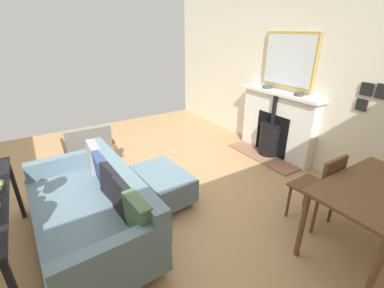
{
  "coord_description": "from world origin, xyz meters",
  "views": [
    {
      "loc": [
        0.99,
        2.8,
        1.99
      ],
      "look_at": [
        -0.52,
        0.39,
        0.73
      ],
      "focal_mm": 24.37,
      "sensor_mm": 36.0,
      "label": 1
    }
  ],
  "objects": [
    {
      "name": "wall_left",
      "position": [
        -2.54,
        0.0,
        1.39
      ],
      "size": [
        0.12,
        6.1,
        2.79
      ],
      "primitive_type": "cube",
      "color": "silver",
      "rests_on": "ground"
    },
    {
      "name": "sofa",
      "position": [
        0.69,
        0.47,
        0.33
      ],
      "size": [
        0.99,
        1.83,
        0.74
      ],
      "color": "#B2B2B7",
      "rests_on": "ground"
    },
    {
      "name": "dining_table",
      "position": [
        -1.39,
        2.06,
        0.64
      ],
      "size": [
        1.17,
        0.71,
        0.73
      ],
      "color": "brown",
      "rests_on": "ground"
    },
    {
      "name": "mantel_bowl_near",
      "position": [
        -2.36,
        -0.2,
        1.11
      ],
      "size": [
        0.15,
        0.15,
        0.04
      ],
      "color": "#334C56",
      "rests_on": "fireplace"
    },
    {
      "name": "ottoman",
      "position": [
        -0.17,
        0.27,
        0.24
      ],
      "size": [
        0.57,
        0.84,
        0.38
      ],
      "color": "#B2B2B7",
      "rests_on": "ground"
    },
    {
      "name": "mirror_over_mantel",
      "position": [
        -2.45,
        0.08,
        1.55
      ],
      "size": [
        0.04,
        0.94,
        0.81
      ],
      "color": "tan"
    },
    {
      "name": "ground_plane",
      "position": [
        0.0,
        0.0,
        -0.0
      ],
      "size": [
        5.09,
        6.1,
        0.01
      ],
      "primitive_type": "cube",
      "color": "tan"
    },
    {
      "name": "dining_chair_near_fireplace",
      "position": [
        -1.39,
        1.57,
        0.5
      ],
      "size": [
        0.41,
        0.41,
        0.84
      ],
      "color": "brown",
      "rests_on": "ground"
    },
    {
      "name": "photo_gallery_row",
      "position": [
        -2.47,
        1.32,
        1.27
      ],
      "size": [
        0.02,
        0.31,
        0.36
      ],
      "color": "black"
    },
    {
      "name": "fireplace",
      "position": [
        -2.35,
        0.08,
        0.48
      ],
      "size": [
        0.56,
        1.46,
        1.09
      ],
      "color": "#93664C",
      "rests_on": "ground"
    },
    {
      "name": "armchair_accent",
      "position": [
        0.42,
        -0.93,
        0.45
      ],
      "size": [
        0.7,
        0.61,
        0.77
      ],
      "color": "#4C3321",
      "rests_on": "ground"
    },
    {
      "name": "mantel_bowl_far",
      "position": [
        -2.36,
        0.43,
        1.11
      ],
      "size": [
        0.14,
        0.14,
        0.04
      ],
      "color": "#47382D",
      "rests_on": "fireplace"
    }
  ]
}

